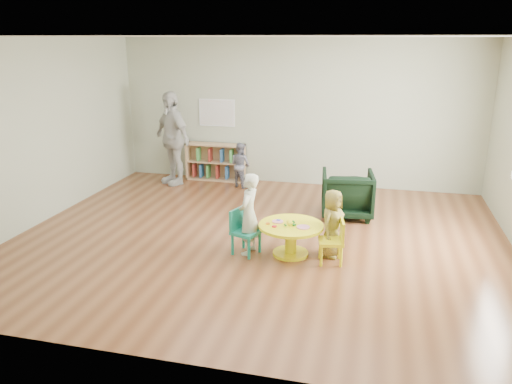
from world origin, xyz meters
TOP-DOWN VIEW (x-y plane):
  - room at (0.01, 0.00)m, footprint 7.10×7.00m
  - activity_table at (0.53, -0.45)m, footprint 0.86×0.86m
  - kid_chair_left at (-0.10, -0.55)m, footprint 0.42×0.42m
  - kid_chair_right at (1.12, -0.56)m, footprint 0.36×0.36m
  - bookshelf at (-1.61, 2.86)m, footprint 1.20×0.30m
  - alphabet_poster at (-1.60, 2.98)m, footprint 0.74×0.01m
  - armchair at (1.15, 1.27)m, footprint 0.90×0.92m
  - child_left at (-0.02, -0.53)m, footprint 0.30×0.43m
  - child_right at (1.06, -0.35)m, footprint 0.43×0.52m
  - toddler at (-0.98, 2.47)m, footprint 0.53×0.49m
  - adult_caretaker at (-2.34, 2.39)m, footprint 1.13×0.98m

SIDE VIEW (x-z plane):
  - activity_table at x=0.53m, z-range 0.06..0.53m
  - kid_chair_right at x=1.12m, z-range 0.02..0.60m
  - kid_chair_left at x=-0.10m, z-range 0.02..0.64m
  - bookshelf at x=-1.61m, z-range -0.01..0.74m
  - armchair at x=1.15m, z-range 0.00..0.75m
  - toddler at x=-0.98m, z-range 0.00..0.87m
  - child_right at x=1.06m, z-range 0.00..0.92m
  - child_left at x=-0.02m, z-range 0.00..1.11m
  - adult_caretaker at x=-2.34m, z-range 0.00..1.82m
  - alphabet_poster at x=-1.60m, z-range 1.08..1.62m
  - room at x=0.01m, z-range 0.49..3.29m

